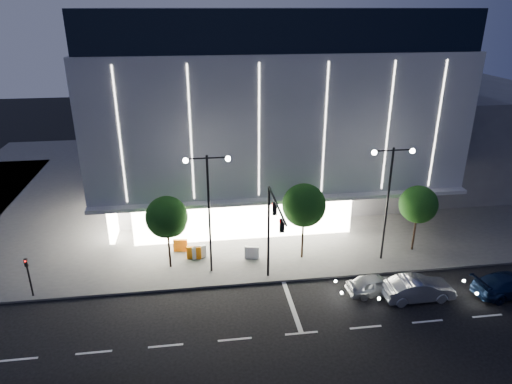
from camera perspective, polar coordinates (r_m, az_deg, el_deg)
The scene contains 18 objects.
ground at distance 29.48m, azimuth 1.08°, elevation -15.74°, with size 160.00×160.00×0.00m, color black.
sidewalk_museum at distance 51.05m, azimuth 2.47°, elevation 1.48°, with size 70.00×40.00×0.15m, color #474747.
museum at distance 46.60m, azimuth 0.54°, elevation 11.25°, with size 30.00×25.80×18.00m.
annex_building at distance 57.09m, azimuth 23.95°, elevation 7.00°, with size 16.00×20.00×10.00m, color #4C4C51.
traffic_mast at distance 29.74m, azimuth 2.06°, elevation -3.93°, with size 0.33×5.89×7.07m.
street_lamp_west at distance 31.41m, azimuth -5.96°, elevation -0.71°, with size 3.16×0.36×9.00m.
street_lamp_east at distance 34.27m, azimuth 16.30°, elevation 0.47°, with size 3.16×0.36×9.00m.
ped_signal_far at distance 33.83m, azimuth -26.57°, elevation -9.08°, with size 0.22×0.24×3.00m.
tree_left at distance 33.19m, azimuth -11.04°, elevation -3.35°, with size 3.02×3.02×5.72m.
tree_mid at distance 33.89m, azimuth 6.04°, elevation -1.94°, with size 3.25×3.25×6.15m.
tree_right at distance 37.16m, azimuth 19.63°, elevation -1.69°, with size 2.91×2.91×5.51m.
car_lead at distance 32.46m, azimuth 14.70°, elevation -11.13°, with size 1.60×3.96×1.35m, color #9FA2A7.
car_second at distance 32.66m, azimuth 19.57°, elevation -11.31°, with size 1.66×4.77×1.57m, color #AFB3B7.
car_third at distance 35.69m, azimuth 29.18°, elevation -10.05°, with size 2.13×5.23×1.52m, color #112142.
barrier_a at distance 36.65m, azimuth -9.42°, elevation -6.59°, with size 1.10×0.25×1.00m, color orange.
barrier_b at distance 35.51m, azimuth -7.14°, elevation -7.46°, with size 1.10×0.25×1.00m, color white.
barrier_c at distance 35.47m, azimuth -7.76°, elevation -7.53°, with size 1.10×0.25×1.00m, color orange.
barrier_d at distance 35.20m, azimuth -0.53°, elevation -7.56°, with size 1.10×0.25×1.00m, color white.
Camera 1 is at (-3.71, -22.95, 18.12)m, focal length 32.00 mm.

